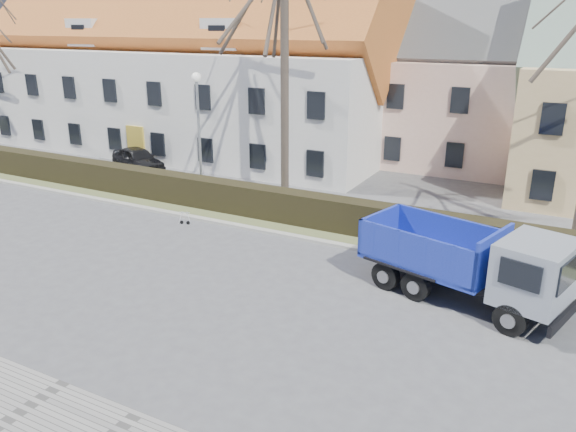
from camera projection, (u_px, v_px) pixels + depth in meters
The scene contains 11 objects.
ground at pixel (215, 282), 17.83m from camera, with size 120.00×120.00×0.00m, color #4B4B4E.
curb_far at pixel (283, 234), 21.66m from camera, with size 80.00×0.30×0.12m, color #9C998F.
grass_strip at pixel (302, 222), 23.00m from camera, with size 80.00×3.00×0.10m, color #535D34.
hedge at pixel (300, 210), 22.63m from camera, with size 60.00×0.90×1.30m, color black.
building_white at pixel (186, 73), 35.34m from camera, with size 26.80×10.80×9.50m, color silver, non-canonical shape.
building_pink at pixel (475, 94), 31.49m from camera, with size 10.80×8.80×8.00m, color beige, non-canonical shape.
tree_1 at pixel (285, 59), 23.73m from camera, with size 9.20×9.20×12.65m, color #393028, non-canonical shape.
dump_truck at pixel (456, 259), 16.49m from camera, with size 6.21×2.31×2.48m, color navy, non-canonical shape.
streetlight at pixel (199, 137), 25.15m from camera, with size 0.46×0.46×5.83m, color gray, non-canonical shape.
cart_frame at pixel (180, 217), 22.86m from camera, with size 0.64×0.37×0.59m, color silver, non-canonical shape.
parked_car_a at pixel (138, 159), 30.89m from camera, with size 1.55×3.85×1.31m, color black.
Camera 1 is at (9.53, -13.23, 7.85)m, focal length 35.00 mm.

